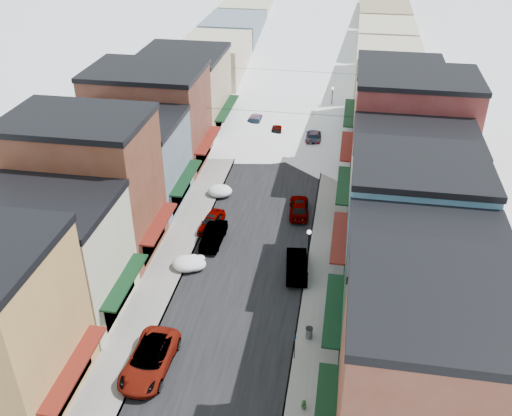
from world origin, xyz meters
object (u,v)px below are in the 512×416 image
(car_white_suv, at_px, (149,360))
(car_green_sedan, at_px, (297,265))
(car_silver_sedan, at_px, (212,222))
(streetlamp_near, at_px, (308,247))
(car_dark_hatch, at_px, (213,236))
(trash_can, at_px, (309,333))

(car_white_suv, relative_size, car_green_sedan, 1.21)
(car_silver_sedan, distance_m, streetlamp_near, 11.35)
(car_green_sedan, bearing_deg, streetlamp_near, 155.64)
(car_green_sedan, bearing_deg, car_dark_hatch, -28.63)
(car_dark_hatch, bearing_deg, streetlamp_near, -20.13)
(car_green_sedan, distance_m, trash_can, 7.88)
(car_green_sedan, xyz_separation_m, trash_can, (1.72, -7.69, -0.21))
(car_white_suv, distance_m, trash_can, 11.31)
(car_silver_sedan, bearing_deg, streetlamp_near, -23.82)
(car_silver_sedan, bearing_deg, car_dark_hatch, -64.85)
(car_white_suv, height_order, car_dark_hatch, car_white_suv)
(car_white_suv, xyz_separation_m, car_dark_hatch, (0.74, 15.50, -0.08))
(car_white_suv, xyz_separation_m, trash_can, (10.32, 4.63, -0.23))
(car_dark_hatch, bearing_deg, trash_can, -47.15)
(car_white_suv, distance_m, car_dark_hatch, 15.51)
(car_dark_hatch, xyz_separation_m, trash_can, (9.58, -10.87, -0.15))
(car_dark_hatch, relative_size, streetlamp_near, 1.05)
(car_dark_hatch, height_order, streetlamp_near, streetlamp_near)
(car_white_suv, height_order, streetlamp_near, streetlamp_near)
(car_white_suv, bearing_deg, car_green_sedan, 56.93)
(streetlamp_near, bearing_deg, car_silver_sedan, 148.61)
(car_green_sedan, bearing_deg, trash_can, 95.98)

